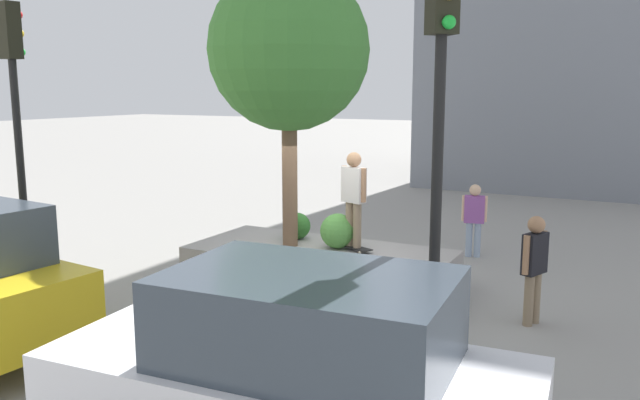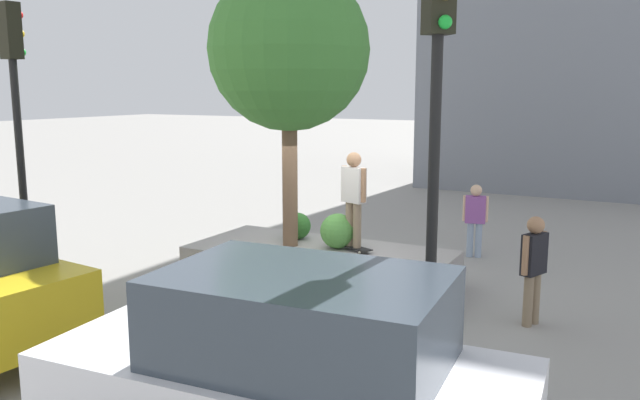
{
  "view_description": "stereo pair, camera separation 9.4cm",
  "coord_description": "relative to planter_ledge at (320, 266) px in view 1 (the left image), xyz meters",
  "views": [
    {
      "loc": [
        -5.13,
        9.97,
        3.5
      ],
      "look_at": [
        0.1,
        -0.03,
        1.54
      ],
      "focal_mm": 36.01,
      "sensor_mm": 36.0,
      "label": 1
    },
    {
      "loc": [
        -5.22,
        9.93,
        3.5
      ],
      "look_at": [
        0.1,
        -0.03,
        1.54
      ],
      "focal_mm": 36.01,
      "sensor_mm": 36.0,
      "label": 2
    }
  ],
  "objects": [
    {
      "name": "passerby_with_bag",
      "position": [
        -1.99,
        -3.18,
        0.57
      ],
      "size": [
        0.51,
        0.27,
        1.55
      ],
      "color": "#8C9EB7",
      "rests_on": "ground"
    },
    {
      "name": "boxwood_shrub",
      "position": [
        0.76,
        -0.5,
        0.58
      ],
      "size": [
        0.51,
        0.51,
        0.51
      ],
      "primitive_type": "sphere",
      "color": "#2D6628",
      "rests_on": "planter_ledge"
    },
    {
      "name": "bystander_watching",
      "position": [
        -3.78,
        0.35,
        0.64
      ],
      "size": [
        0.34,
        0.53,
        1.66
      ],
      "color": "#847056",
      "rests_on": "ground"
    },
    {
      "name": "traffic_light_corner",
      "position": [
        3.6,
        3.29,
        2.94
      ],
      "size": [
        0.31,
        0.36,
        4.8
      ],
      "color": "black",
      "rests_on": "ground"
    },
    {
      "name": "sedan_parked",
      "position": [
        -2.62,
        5.49,
        0.68
      ],
      "size": [
        4.38,
        2.25,
        1.98
      ],
      "color": "white",
      "rests_on": "ground"
    },
    {
      "name": "hedge_clump",
      "position": [
        -0.26,
        -0.2,
        0.64
      ],
      "size": [
        0.64,
        0.64,
        0.64
      ],
      "primitive_type": "sphere",
      "color": "#4C8C3D",
      "rests_on": "planter_ledge"
    },
    {
      "name": "traffic_light_median",
      "position": [
        -3.22,
        3.48,
        2.99
      ],
      "size": [
        0.37,
        0.37,
        4.9
      ],
      "color": "black",
      "rests_on": "ground"
    },
    {
      "name": "plaza_tree",
      "position": [
        0.61,
        0.02,
        3.85
      ],
      "size": [
        2.88,
        2.88,
        4.98
      ],
      "color": "brown",
      "rests_on": "planter_ledge"
    },
    {
      "name": "ground_plane",
      "position": [
        -0.1,
        0.03,
        -0.32
      ],
      "size": [
        120.0,
        120.0,
        0.0
      ],
      "primitive_type": "plane",
      "color": "gray"
    },
    {
      "name": "planter_ledge",
      "position": [
        0.0,
        0.0,
        0.0
      ],
      "size": [
        4.7,
        2.17,
        0.64
      ],
      "primitive_type": "cube",
      "color": "gray",
      "rests_on": "ground"
    },
    {
      "name": "skateboard",
      "position": [
        -0.58,
        -0.19,
        0.38
      ],
      "size": [
        0.82,
        0.48,
        0.07
      ],
      "color": "black",
      "rests_on": "planter_ledge"
    },
    {
      "name": "skateboarder",
      "position": [
        -0.58,
        -0.19,
        1.37
      ],
      "size": [
        0.55,
        0.34,
        1.7
      ],
      "color": "#847056",
      "rests_on": "skateboard"
    }
  ]
}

